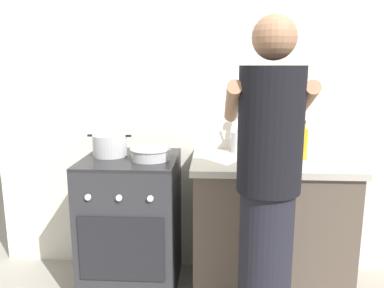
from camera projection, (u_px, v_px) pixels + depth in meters
back_wall at (217, 99)px, 2.69m from camera, size 3.20×0.10×2.50m
countertop at (269, 226)px, 2.49m from camera, size 1.00×0.60×0.90m
stove_range at (132, 223)px, 2.54m from camera, size 0.60×0.62×0.90m
pot at (110, 145)px, 2.48m from camera, size 0.29×0.22×0.14m
mixing_bowl at (150, 153)px, 2.39m from camera, size 0.26×0.26×0.08m
utensil_crock at (238, 138)px, 2.58m from camera, size 0.10×0.10×0.31m
spice_bottle at (269, 153)px, 2.39m from camera, size 0.04×0.04×0.09m
oil_bottle at (302, 143)px, 2.39m from camera, size 0.07×0.07×0.24m
person at (267, 198)px, 1.82m from camera, size 0.41×0.50×1.70m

